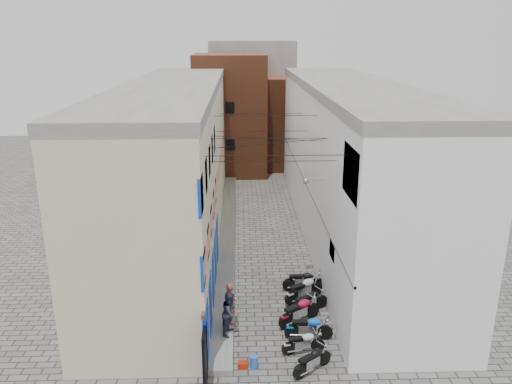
{
  "coord_description": "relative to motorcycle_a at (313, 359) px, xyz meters",
  "views": [
    {
      "loc": [
        -1.29,
        -14.82,
        11.48
      ],
      "look_at": [
        -0.37,
        12.1,
        3.0
      ],
      "focal_mm": 35.0,
      "sensor_mm": 36.0,
      "label": 1
    }
  ],
  "objects": [
    {
      "name": "building_right",
      "position": [
        3.77,
        12.82,
        3.99
      ],
      "size": [
        5.94,
        26.0,
        9.0
      ],
      "color": "white",
      "rests_on": "ground"
    },
    {
      "name": "plinth",
      "position": [
        -3.28,
        12.83,
        -0.39
      ],
      "size": [
        0.9,
        26.0,
        0.25
      ],
      "primitive_type": "cube",
      "color": "slate",
      "rests_on": "ground"
    },
    {
      "name": "overhead_wires",
      "position": [
        -1.23,
        7.47,
        6.61
      ],
      "size": [
        5.8,
        13.02,
        1.32
      ],
      "color": "black",
      "rests_on": "ground"
    },
    {
      "name": "motorcycle_e",
      "position": [
        0.43,
        4.02,
        0.04
      ],
      "size": [
        1.97,
        1.44,
        1.11
      ],
      "primitive_type": null,
      "rotation": [
        0.0,
        0.0,
        -1.08
      ],
      "color": "black",
      "rests_on": "ground"
    },
    {
      "name": "building_far_brick_right",
      "position": [
        1.77,
        29.83,
        3.48
      ],
      "size": [
        5.0,
        6.0,
        8.0
      ],
      "primitive_type": "cube",
      "color": "brown",
      "rests_on": "ground"
    },
    {
      "name": "motorcycle_d",
      "position": [
        -0.09,
        3.17,
        0.09
      ],
      "size": [
        2.13,
        1.72,
        1.22
      ],
      "primitive_type": null,
      "rotation": [
        0.0,
        0.0,
        -0.99
      ],
      "color": "#AF0C31",
      "rests_on": "ground"
    },
    {
      "name": "person_a",
      "position": [
        -2.93,
        2.91,
        0.62
      ],
      "size": [
        0.65,
        0.76,
        1.78
      ],
      "primitive_type": "imported",
      "rotation": [
        0.0,
        0.0,
        1.98
      ],
      "color": "brown",
      "rests_on": "plinth"
    },
    {
      "name": "red_crate",
      "position": [
        -2.46,
        0.33,
        -0.41
      ],
      "size": [
        0.38,
        0.29,
        0.22
      ],
      "primitive_type": "cube",
      "rotation": [
        0.0,
        0.0,
        -0.07
      ],
      "color": "#A5220B",
      "rests_on": "ground"
    },
    {
      "name": "building_far_concrete",
      "position": [
        -1.23,
        33.83,
        4.98
      ],
      "size": [
        8.0,
        5.0,
        11.0
      ],
      "primitive_type": "cube",
      "color": "slate",
      "rests_on": "ground"
    },
    {
      "name": "motorcycle_g",
      "position": [
        0.42,
        5.92,
        0.05
      ],
      "size": [
        1.97,
        0.64,
        1.14
      ],
      "primitive_type": null,
      "rotation": [
        0.0,
        0.0,
        -1.56
      ],
      "color": "black",
      "rests_on": "ground"
    },
    {
      "name": "building_far_brick_left",
      "position": [
        -3.23,
        27.83,
        4.48
      ],
      "size": [
        6.0,
        6.0,
        10.0
      ],
      "primitive_type": "cube",
      "color": "brown",
      "rests_on": "ground"
    },
    {
      "name": "far_shopfront",
      "position": [
        -1.23,
        25.03,
        0.68
      ],
      "size": [
        2.0,
        0.3,
        2.4
      ],
      "primitive_type": "cube",
      "color": "black",
      "rests_on": "ground"
    },
    {
      "name": "ground",
      "position": [
        -1.23,
        -0.17,
        -0.52
      ],
      "size": [
        90.0,
        90.0,
        0.0
      ],
      "primitive_type": "plane",
      "color": "#595753",
      "rests_on": "ground"
    },
    {
      "name": "water_jug_near",
      "position": [
        -2.08,
        0.33,
        -0.29
      ],
      "size": [
        0.37,
        0.37,
        0.45
      ],
      "primitive_type": "cylinder",
      "rotation": [
        0.0,
        0.0,
        -0.35
      ],
      "color": "blue",
      "rests_on": "ground"
    },
    {
      "name": "building_left",
      "position": [
        -6.21,
        12.78,
        3.98
      ],
      "size": [
        5.1,
        27.0,
        9.0
      ],
      "color": "beige",
      "rests_on": "ground"
    },
    {
      "name": "water_jug_far",
      "position": [
        -2.07,
        0.33,
        -0.29
      ],
      "size": [
        0.36,
        0.36,
        0.46
      ],
      "primitive_type": "cylinder",
      "rotation": [
        0.0,
        0.0,
        -0.26
      ],
      "color": "blue",
      "rests_on": "ground"
    },
    {
      "name": "person_b",
      "position": [
        -2.93,
        2.17,
        0.62
      ],
      "size": [
        0.93,
        1.04,
        1.78
      ],
      "primitive_type": "imported",
      "rotation": [
        0.0,
        0.0,
        1.22
      ],
      "color": "#2C3343",
      "rests_on": "plinth"
    },
    {
      "name": "motorcycle_f",
      "position": [
        0.33,
        5.01,
        0.09
      ],
      "size": [
        2.14,
        1.71,
        1.22
      ],
      "primitive_type": null,
      "rotation": [
        0.0,
        0.0,
        -0.99
      ],
      "color": "silver",
      "rests_on": "ground"
    },
    {
      "name": "motorcycle_b",
      "position": [
        -0.18,
        1.11,
        -0.03
      ],
      "size": [
        1.75,
        0.82,
        0.98
      ],
      "primitive_type": null,
      "rotation": [
        0.0,
        0.0,
        -1.4
      ],
      "color": "silver",
      "rests_on": "ground"
    },
    {
      "name": "motorcycle_a",
      "position": [
        0.0,
        0.0,
        0.0
      ],
      "size": [
        1.77,
        1.51,
        1.03
      ],
      "primitive_type": null,
      "rotation": [
        0.0,
        0.0,
        -0.94
      ],
      "color": "black",
      "rests_on": "ground"
    },
    {
      "name": "motorcycle_c",
      "position": [
        0.14,
        2.02,
        0.04
      ],
      "size": [
        1.96,
        0.74,
        1.11
      ],
      "primitive_type": null,
      "rotation": [
        0.0,
        0.0,
        -1.64
      ],
      "color": "blue",
      "rests_on": "ground"
    }
  ]
}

